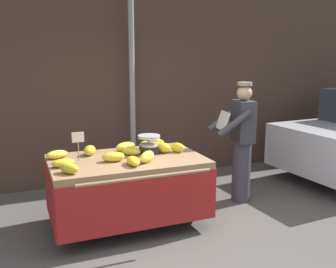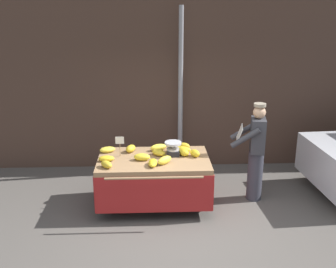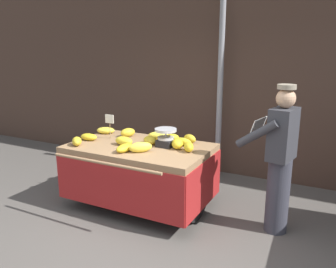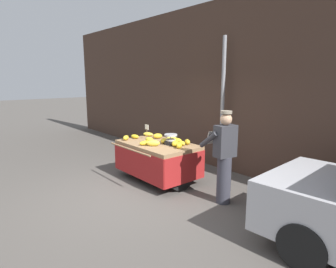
{
  "view_description": "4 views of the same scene",
  "coord_description": "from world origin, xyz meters",
  "px_view_note": "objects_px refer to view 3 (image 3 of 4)",
  "views": [
    {
      "loc": [
        -1.66,
        -3.27,
        2.05
      ],
      "look_at": [
        0.02,
        0.88,
        1.14
      ],
      "focal_mm": 40.59,
      "sensor_mm": 36.0,
      "label": 1
    },
    {
      "loc": [
        -0.5,
        -5.16,
        3.28
      ],
      "look_at": [
        -0.22,
        1.1,
        1.24
      ],
      "focal_mm": 43.31,
      "sensor_mm": 36.0,
      "label": 2
    },
    {
      "loc": [
        1.83,
        -2.65,
        2.09
      ],
      "look_at": [
        -0.07,
        1.06,
        1.04
      ],
      "focal_mm": 36.75,
      "sensor_mm": 36.0,
      "label": 3
    },
    {
      "loc": [
        4.45,
        -2.83,
        2.27
      ],
      "look_at": [
        -0.1,
        1.0,
        1.12
      ],
      "focal_mm": 30.61,
      "sensor_mm": 36.0,
      "label": 4
    }
  ],
  "objects_px": {
    "banana_bunch_7": "(190,139)",
    "price_sign": "(110,121)",
    "banana_bunch_1": "(128,132)",
    "banana_bunch_3": "(77,141)",
    "banana_bunch_8": "(183,142)",
    "vendor_person": "(279,159)",
    "banana_bunch_9": "(106,130)",
    "street_pole": "(220,79)",
    "weighing_scale": "(166,137)",
    "banana_bunch_6": "(189,147)",
    "banana_bunch_0": "(141,147)",
    "banana_bunch_10": "(124,141)",
    "banana_cart": "(140,161)",
    "banana_bunch_12": "(159,136)",
    "banana_bunch_13": "(150,140)",
    "banana_bunch_5": "(125,148)",
    "banana_bunch_4": "(177,144)",
    "banana_bunch_11": "(172,138)",
    "banana_bunch_2": "(89,137)"
  },
  "relations": [
    {
      "from": "street_pole",
      "to": "weighing_scale",
      "type": "xyz_separation_m",
      "value": [
        -0.22,
        -1.42,
        -0.64
      ]
    },
    {
      "from": "street_pole",
      "to": "banana_bunch_7",
      "type": "relative_size",
      "value": 14.99
    },
    {
      "from": "vendor_person",
      "to": "banana_bunch_5",
      "type": "bearing_deg",
      "value": -164.04
    },
    {
      "from": "banana_bunch_1",
      "to": "banana_bunch_9",
      "type": "xyz_separation_m",
      "value": [
        -0.39,
        0.0,
        -0.01
      ]
    },
    {
      "from": "banana_bunch_8",
      "to": "banana_bunch_12",
      "type": "xyz_separation_m",
      "value": [
        -0.41,
        0.09,
        0.01
      ]
    },
    {
      "from": "street_pole",
      "to": "banana_bunch_3",
      "type": "relative_size",
      "value": 14.05
    },
    {
      "from": "banana_bunch_5",
      "to": "banana_bunch_7",
      "type": "height_order",
      "value": "banana_bunch_7"
    },
    {
      "from": "banana_bunch_6",
      "to": "vendor_person",
      "type": "bearing_deg",
      "value": 7.82
    },
    {
      "from": "banana_bunch_3",
      "to": "street_pole",
      "type": "bearing_deg",
      "value": 56.28
    },
    {
      "from": "banana_cart",
      "to": "banana_bunch_0",
      "type": "relative_size",
      "value": 6.41
    },
    {
      "from": "banana_bunch_0",
      "to": "banana_bunch_13",
      "type": "xyz_separation_m",
      "value": [
        -0.08,
        0.38,
        -0.01
      ]
    },
    {
      "from": "banana_bunch_9",
      "to": "weighing_scale",
      "type": "bearing_deg",
      "value": -10.04
    },
    {
      "from": "banana_bunch_1",
      "to": "banana_bunch_3",
      "type": "xyz_separation_m",
      "value": [
        -0.34,
        -0.68,
        -0.01
      ]
    },
    {
      "from": "street_pole",
      "to": "banana_bunch_13",
      "type": "xyz_separation_m",
      "value": [
        -0.46,
        -1.41,
        -0.71
      ]
    },
    {
      "from": "banana_bunch_4",
      "to": "banana_bunch_6",
      "type": "relative_size",
      "value": 1.04
    },
    {
      "from": "banana_bunch_7",
      "to": "price_sign",
      "type": "bearing_deg",
      "value": -164.49
    },
    {
      "from": "weighing_scale",
      "to": "banana_bunch_8",
      "type": "relative_size",
      "value": 1.02
    },
    {
      "from": "banana_bunch_8",
      "to": "vendor_person",
      "type": "distance_m",
      "value": 1.23
    },
    {
      "from": "banana_cart",
      "to": "banana_bunch_5",
      "type": "relative_size",
      "value": 6.34
    },
    {
      "from": "banana_bunch_3",
      "to": "banana_bunch_10",
      "type": "relative_size",
      "value": 0.87
    },
    {
      "from": "street_pole",
      "to": "banana_bunch_2",
      "type": "bearing_deg",
      "value": -128.46
    },
    {
      "from": "banana_bunch_6",
      "to": "banana_bunch_8",
      "type": "relative_size",
      "value": 0.74
    },
    {
      "from": "banana_bunch_1",
      "to": "vendor_person",
      "type": "relative_size",
      "value": 0.13
    },
    {
      "from": "banana_bunch_9",
      "to": "banana_bunch_11",
      "type": "distance_m",
      "value": 1.1
    },
    {
      "from": "banana_bunch_1",
      "to": "banana_bunch_3",
      "type": "height_order",
      "value": "banana_bunch_1"
    },
    {
      "from": "banana_cart",
      "to": "banana_bunch_9",
      "type": "relative_size",
      "value": 6.88
    },
    {
      "from": "banana_bunch_0",
      "to": "banana_bunch_12",
      "type": "relative_size",
      "value": 0.98
    },
    {
      "from": "banana_bunch_10",
      "to": "banana_bunch_12",
      "type": "bearing_deg",
      "value": 58.44
    },
    {
      "from": "banana_bunch_3",
      "to": "banana_bunch_12",
      "type": "height_order",
      "value": "banana_bunch_12"
    },
    {
      "from": "banana_bunch_9",
      "to": "banana_bunch_12",
      "type": "xyz_separation_m",
      "value": [
        0.86,
        0.05,
        0.01
      ]
    },
    {
      "from": "banana_bunch_7",
      "to": "weighing_scale",
      "type": "bearing_deg",
      "value": -125.17
    },
    {
      "from": "weighing_scale",
      "to": "banana_bunch_3",
      "type": "height_order",
      "value": "weighing_scale"
    },
    {
      "from": "banana_bunch_11",
      "to": "banana_bunch_12",
      "type": "distance_m",
      "value": 0.24
    },
    {
      "from": "banana_bunch_1",
      "to": "weighing_scale",
      "type": "bearing_deg",
      "value": -15.23
    },
    {
      "from": "banana_bunch_9",
      "to": "banana_bunch_10",
      "type": "height_order",
      "value": "banana_bunch_10"
    },
    {
      "from": "banana_bunch_9",
      "to": "vendor_person",
      "type": "height_order",
      "value": "vendor_person"
    },
    {
      "from": "banana_bunch_9",
      "to": "banana_bunch_12",
      "type": "relative_size",
      "value": 0.92
    },
    {
      "from": "banana_bunch_10",
      "to": "banana_bunch_2",
      "type": "bearing_deg",
      "value": -178.43
    },
    {
      "from": "banana_cart",
      "to": "banana_bunch_4",
      "type": "height_order",
      "value": "banana_bunch_4"
    },
    {
      "from": "price_sign",
      "to": "banana_bunch_3",
      "type": "distance_m",
      "value": 0.55
    },
    {
      "from": "street_pole",
      "to": "vendor_person",
      "type": "height_order",
      "value": "street_pole"
    },
    {
      "from": "banana_cart",
      "to": "banana_bunch_10",
      "type": "distance_m",
      "value": 0.34
    },
    {
      "from": "weighing_scale",
      "to": "banana_bunch_10",
      "type": "distance_m",
      "value": 0.55
    },
    {
      "from": "banana_bunch_6",
      "to": "banana_bunch_7",
      "type": "relative_size",
      "value": 0.94
    },
    {
      "from": "price_sign",
      "to": "banana_bunch_12",
      "type": "bearing_deg",
      "value": 21.44
    },
    {
      "from": "price_sign",
      "to": "banana_bunch_7",
      "type": "distance_m",
      "value": 1.14
    },
    {
      "from": "banana_bunch_4",
      "to": "vendor_person",
      "type": "xyz_separation_m",
      "value": [
        1.23,
        0.09,
        -0.05
      ]
    },
    {
      "from": "banana_bunch_9",
      "to": "banana_bunch_7",
      "type": "bearing_deg",
      "value": 4.38
    },
    {
      "from": "banana_bunch_0",
      "to": "banana_bunch_3",
      "type": "bearing_deg",
      "value": -172.52
    },
    {
      "from": "banana_bunch_13",
      "to": "price_sign",
      "type": "bearing_deg",
      "value": -178.65
    }
  ]
}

